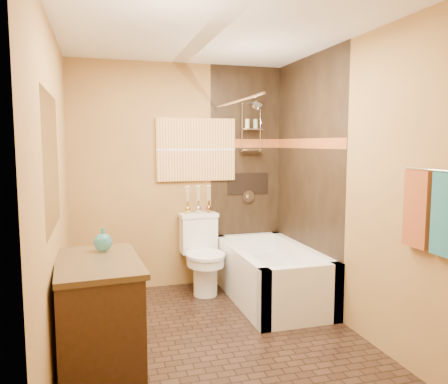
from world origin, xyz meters
name	(u,v)px	position (x,y,z in m)	size (l,w,h in m)	color
floor	(216,340)	(0.00, 0.00, 0.00)	(3.00, 3.00, 0.00)	black
wall_left	(55,195)	(-1.20, 0.00, 1.25)	(0.02, 3.00, 2.50)	#AC8542
wall_right	(348,186)	(1.20, 0.00, 1.25)	(0.02, 3.00, 2.50)	#AC8542
wall_back	(180,176)	(0.00, 1.50, 1.25)	(2.40, 0.02, 2.50)	#AC8542
wall_front	(298,222)	(0.00, -1.50, 1.25)	(2.40, 0.02, 2.50)	#AC8542
ceiling	(215,28)	(0.00, 0.00, 2.50)	(3.00, 3.00, 0.00)	silver
alcove_tile_back	(246,175)	(0.78, 1.49, 1.25)	(0.85, 0.01, 2.50)	black
alcove_tile_right	(307,179)	(1.19, 0.75, 1.25)	(0.01, 1.50, 2.50)	black
mosaic_band_back	(246,143)	(0.78, 1.48, 1.62)	(0.85, 0.01, 0.10)	maroon
mosaic_band_right	(307,143)	(1.18, 0.75, 1.62)	(0.01, 1.50, 0.10)	maroon
alcove_niche	(248,184)	(0.80, 1.48, 1.15)	(0.50, 0.01, 0.25)	black
shower_fixtures	(251,139)	(0.80, 1.38, 1.67)	(0.24, 0.33, 1.16)	silver
curtain_rod	(235,102)	(0.40, 0.75, 2.02)	(0.03, 0.03, 1.55)	silver
towel_bar	(432,170)	(1.15, -1.05, 1.45)	(0.02, 0.02, 0.55)	silver
towel_teal	(447,215)	(1.16, -1.18, 1.18)	(0.05, 0.22, 0.52)	#21616F
towel_rust	(417,209)	(1.16, -0.92, 1.18)	(0.05, 0.22, 0.52)	brown
sunset_painting	(196,150)	(0.18, 1.48, 1.55)	(0.90, 0.04, 0.70)	#C4732E
vanity_mirror	(51,162)	(-1.19, -0.26, 1.50)	(0.01, 1.00, 0.90)	white
bathtub	(271,279)	(0.80, 0.75, 0.22)	(0.80, 1.50, 0.55)	white
toilet	(202,253)	(0.18, 1.20, 0.42)	(0.44, 0.64, 0.84)	white
vanity	(98,316)	(-0.92, -0.26, 0.41)	(0.62, 0.96, 0.82)	black
teal_bottle	(103,240)	(-0.87, -0.02, 0.90)	(0.14, 0.14, 0.22)	#297B77
bud_vases	(198,199)	(0.18, 1.39, 1.00)	(0.31, 0.06, 0.30)	gold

